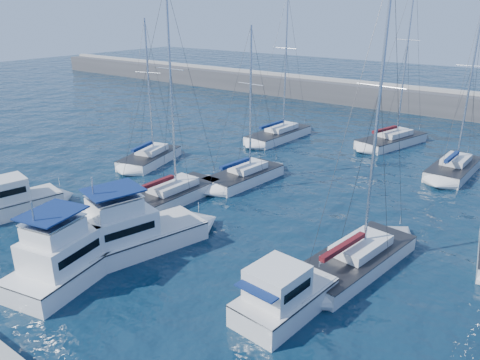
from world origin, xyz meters
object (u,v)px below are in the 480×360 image
Objects in this scene: motor_yacht_stbd_inner at (70,258)px; sailboat_back_a at (279,134)px; sailboat_mid_a at (150,158)px; motor_yacht_port_inner at (131,234)px; motor_yacht_stbd_outer at (282,297)px; sailboat_mid_d at (356,259)px; sailboat_mid_b at (169,196)px; sailboat_back_b at (392,140)px; sailboat_back_c at (453,168)px; sailboat_mid_c at (245,176)px; motor_yacht_port_outer at (15,201)px.

sailboat_back_a is at bearing 89.36° from motor_yacht_stbd_inner.
motor_yacht_stbd_inner is 20.21m from sailboat_mid_a.
motor_yacht_port_inner is 10.89m from motor_yacht_stbd_outer.
motor_yacht_port_inner is 13.60m from sailboat_mid_d.
motor_yacht_port_inner is 7.74m from sailboat_mid_b.
motor_yacht_stbd_outer is at bearing -42.92° from sailboat_mid_a.
sailboat_back_b reaches higher than sailboat_mid_b.
motor_yacht_stbd_inner is 31.98m from sailboat_back_a.
sailboat_mid_a is (-22.78, 12.41, -0.42)m from motor_yacht_stbd_outer.
sailboat_mid_b reaches higher than sailboat_back_c.
sailboat_mid_a is at bearing -167.45° from sailboat_mid_c.
sailboat_back_b reaches higher than sailboat_mid_a.
sailboat_mid_c is at bearing -92.57° from sailboat_back_b.
sailboat_mid_a reaches higher than sailboat_mid_c.
motor_yacht_stbd_outer is 18.56m from sailboat_mid_c.
sailboat_mid_a is 0.89× the size of sailboat_back_c.
motor_yacht_stbd_inner is at bearing -81.19° from sailboat_mid_c.
motor_yacht_stbd_outer is at bearing 15.47° from motor_yacht_port_inner.
motor_yacht_stbd_inner is 0.48× the size of sailboat_back_b.
motor_yacht_stbd_outer is at bearing -91.68° from sailboat_back_c.
sailboat_back_c is at bearing 16.08° from sailboat_mid_a.
sailboat_mid_a is (-11.90, 12.58, -0.61)m from motor_yacht_port_inner.
sailboat_mid_c is 0.79× the size of sailboat_mid_d.
sailboat_back_b reaches higher than motor_yacht_port_outer.
sailboat_back_b is (8.13, 25.89, 0.02)m from sailboat_mid_b.
sailboat_mid_d reaches higher than sailboat_mid_b.
motor_yacht_stbd_inner is 33.34m from sailboat_back_c.
motor_yacht_stbd_inner is 0.63× the size of sailboat_mid_a.
sailboat_back_b is 9.80m from sailboat_back_c.
motor_yacht_port_outer is 0.38× the size of sailboat_back_a.
sailboat_mid_a is at bearing 156.43° from motor_yacht_stbd_outer.
motor_yacht_stbd_inner is 11.31m from sailboat_mid_b.
sailboat_back_a is at bearing 99.52° from sailboat_mid_b.
sailboat_mid_a is at bearing 104.74° from motor_yacht_port_outer.
motor_yacht_port_inner is 0.59× the size of sailboat_back_c.
motor_yacht_stbd_inner is at bearing -110.94° from sailboat_back_c.
sailboat_mid_d is at bearing 85.30° from motor_yacht_stbd_outer.
sailboat_mid_d reaches higher than sailboat_back_c.
motor_yacht_stbd_outer is (11.25, 4.17, -0.19)m from motor_yacht_stbd_inner.
motor_yacht_port_outer is at bearing -171.02° from motor_yacht_stbd_outer.
sailboat_back_b is at bearing 144.47° from sailboat_back_c.
motor_yacht_port_inner is at bearing -174.12° from motor_yacht_stbd_outer.
sailboat_mid_b is (8.30, -5.76, 0.01)m from sailboat_mid_a.
sailboat_mid_d is 1.05× the size of sailboat_back_a.
motor_yacht_stbd_inner is at bearing -82.23° from sailboat_back_b.
sailboat_back_b is 1.16× the size of sailboat_back_c.
sailboat_mid_b is at bearing -92.07° from sailboat_back_b.
sailboat_mid_b is 1.06× the size of sailboat_back_c.
motor_yacht_stbd_outer is (10.89, 0.17, -0.19)m from motor_yacht_port_inner.
sailboat_mid_c is (10.36, 1.36, -0.01)m from sailboat_mid_a.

